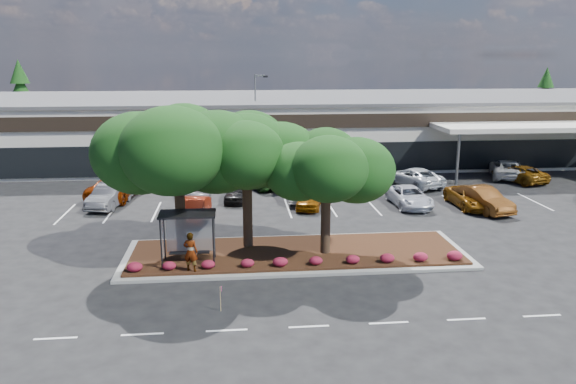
{
  "coord_description": "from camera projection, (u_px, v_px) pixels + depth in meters",
  "views": [
    {
      "loc": [
        -5.18,
        -23.89,
        10.34
      ],
      "look_at": [
        -2.08,
        7.6,
        2.6
      ],
      "focal_mm": 35.0,
      "sensor_mm": 36.0,
      "label": 1
    }
  ],
  "objects": [
    {
      "name": "ground",
      "position": [
        348.0,
        284.0,
        26.05
      ],
      "size": [
        160.0,
        160.0,
        0.0
      ],
      "primitive_type": "plane",
      "color": "black",
      "rests_on": "ground"
    },
    {
      "name": "retail_store",
      "position": [
        284.0,
        126.0,
        58.08
      ],
      "size": [
        80.4,
        25.2,
        6.25
      ],
      "color": "silver",
      "rests_on": "ground"
    },
    {
      "name": "landscape_island",
      "position": [
        296.0,
        253.0,
        29.7
      ],
      "size": [
        18.0,
        6.0,
        0.26
      ],
      "color": "gray",
      "rests_on": "ground"
    },
    {
      "name": "lane_markings",
      "position": [
        314.0,
        220.0,
        36.11
      ],
      "size": [
        33.12,
        20.06,
        0.01
      ],
      "color": "silver",
      "rests_on": "ground"
    },
    {
      "name": "shrub_row",
      "position": [
        301.0,
        261.0,
        27.57
      ],
      "size": [
        17.0,
        0.8,
        0.5
      ],
      "primitive_type": null,
      "color": "maroon",
      "rests_on": "landscape_island"
    },
    {
      "name": "bus_shelter",
      "position": [
        188.0,
        223.0,
        27.64
      ],
      "size": [
        2.75,
        1.55,
        2.59
      ],
      "color": "black",
      "rests_on": "landscape_island"
    },
    {
      "name": "island_tree_west",
      "position": [
        179.0,
        179.0,
        28.64
      ],
      "size": [
        7.2,
        7.2,
        7.89
      ],
      "primitive_type": null,
      "color": "#163912",
      "rests_on": "landscape_island"
    },
    {
      "name": "island_tree_mid",
      "position": [
        247.0,
        180.0,
        29.72
      ],
      "size": [
        6.6,
        6.6,
        7.32
      ],
      "primitive_type": null,
      "color": "#163912",
      "rests_on": "landscape_island"
    },
    {
      "name": "island_tree_east",
      "position": [
        326.0,
        192.0,
        28.74
      ],
      "size": [
        5.8,
        5.8,
        6.5
      ],
      "primitive_type": null,
      "color": "#163912",
      "rests_on": "landscape_island"
    },
    {
      "name": "conifer_north_west",
      "position": [
        22.0,
        101.0,
        66.47
      ],
      "size": [
        4.4,
        4.4,
        10.0
      ],
      "primitive_type": "cone",
      "color": "#163912",
      "rests_on": "ground"
    },
    {
      "name": "conifer_north_east",
      "position": [
        544.0,
        103.0,
        70.76
      ],
      "size": [
        3.96,
        3.96,
        9.0
      ],
      "primitive_type": "cone",
      "color": "#163912",
      "rests_on": "ground"
    },
    {
      "name": "person_waiting",
      "position": [
        191.0,
        252.0,
        26.7
      ],
      "size": [
        0.82,
        0.66,
        1.94
      ],
      "primitive_type": "imported",
      "rotation": [
        0.0,
        0.0,
        2.82
      ],
      "color": "#594C47",
      "rests_on": "landscape_island"
    },
    {
      "name": "light_pole",
      "position": [
        257.0,
        128.0,
        51.89
      ],
      "size": [
        1.39,
        0.83,
        8.67
      ],
      "rotation": [
        0.0,
        0.0,
        -0.39
      ],
      "color": "gray",
      "rests_on": "ground"
    },
    {
      "name": "survey_stake",
      "position": [
        221.0,
        295.0,
        23.13
      ],
      "size": [
        0.07,
        0.14,
        1.09
      ],
      "color": "tan",
      "rests_on": "ground"
    },
    {
      "name": "car_0",
      "position": [
        110.0,
        195.0,
        39.23
      ],
      "size": [
        2.63,
        5.1,
        1.6
      ],
      "primitive_type": "imported",
      "rotation": [
        0.0,
        0.0,
        -0.2
      ],
      "color": "#505157",
      "rests_on": "ground"
    },
    {
      "name": "car_1",
      "position": [
        194.0,
        209.0,
        36.1
      ],
      "size": [
        2.13,
        4.36,
        1.38
      ],
      "primitive_type": "imported",
      "rotation": [
        0.0,
        0.0,
        -0.17
      ],
      "color": "#9A2610",
      "rests_on": "ground"
    },
    {
      "name": "car_2",
      "position": [
        237.0,
        192.0,
        40.73
      ],
      "size": [
        2.11,
        4.11,
        1.34
      ],
      "primitive_type": "imported",
      "rotation": [
        0.0,
        0.0,
        -0.14
      ],
      "color": "black",
      "rests_on": "ground"
    },
    {
      "name": "car_3",
      "position": [
        310.0,
        198.0,
        38.94
      ],
      "size": [
        2.55,
        4.24,
        1.35
      ],
      "primitive_type": "imported",
      "rotation": [
        0.0,
        0.0,
        -0.26
      ],
      "color": "#824405",
      "rests_on": "ground"
    },
    {
      "name": "car_4",
      "position": [
        301.0,
        188.0,
        41.12
      ],
      "size": [
        2.37,
        5.22,
        1.66
      ],
      "primitive_type": "imported",
      "rotation": [
        0.0,
        0.0,
        -0.13
      ],
      "color": "silver",
      "rests_on": "ground"
    },
    {
      "name": "car_5",
      "position": [
        409.0,
        197.0,
        39.36
      ],
      "size": [
        2.44,
        4.99,
        1.36
      ],
      "primitive_type": "imported",
      "rotation": [
        0.0,
        0.0,
        0.04
      ],
      "color": "silver",
      "rests_on": "ground"
    },
    {
      "name": "car_6",
      "position": [
        483.0,
        199.0,
        38.14
      ],
      "size": [
        2.84,
        5.15,
        1.61
      ],
      "primitive_type": "imported",
      "rotation": [
        0.0,
        0.0,
        0.25
      ],
      "color": "brown",
      "rests_on": "ground"
    },
    {
      "name": "car_7",
      "position": [
        471.0,
        197.0,
        39.08
      ],
      "size": [
        2.37,
        5.01,
        1.38
      ],
      "primitive_type": "imported",
      "rotation": [
        0.0,
        0.0,
        0.01
      ],
      "color": "brown",
      "rests_on": "ground"
    },
    {
      "name": "car_9",
      "position": [
        116.0,
        187.0,
        41.46
      ],
      "size": [
        3.84,
        6.49,
        1.69
      ],
      "primitive_type": "imported",
      "rotation": [
        0.0,
        0.0,
        2.96
      ],
      "color": "#7C2503",
      "rests_on": "ground"
    },
    {
      "name": "car_10",
      "position": [
        198.0,
        185.0,
        42.32
      ],
      "size": [
        1.86,
        4.91,
        1.6
      ],
      "primitive_type": "imported",
      "rotation": [
        0.0,
        0.0,
        3.18
      ],
      "color": "#5C5A61",
      "rests_on": "ground"
    },
    {
      "name": "car_12",
      "position": [
        262.0,
        178.0,
        45.14
      ],
      "size": [
        4.48,
        5.95,
        1.5
      ],
      "primitive_type": "imported",
      "rotation": [
        0.0,
        0.0,
        3.56
      ],
      "color": "#1D4718",
      "rests_on": "ground"
    },
    {
      "name": "car_13",
      "position": [
        351.0,
        172.0,
        46.83
      ],
      "size": [
        2.37,
        5.05,
        1.67
      ],
      "primitive_type": "imported",
      "rotation": [
        0.0,
        0.0,
        3.22
      ],
      "color": "slate",
      "rests_on": "ground"
    },
    {
      "name": "car_15",
      "position": [
        414.0,
        177.0,
        45.3
      ],
      "size": [
        4.27,
        6.0,
        1.52
      ],
      "primitive_type": "imported",
      "rotation": [
        0.0,
        0.0,
        3.5
      ],
      "color": "#B6BCC3",
      "rests_on": "ground"
    },
    {
      "name": "car_16",
      "position": [
        519.0,
        174.0,
        46.92
      ],
      "size": [
        3.6,
        5.46,
        1.39
      ],
      "primitive_type": "imported",
      "rotation": [
        0.0,
        0.0,
        3.42
      ],
      "color": "brown",
      "rests_on": "ground"
    },
    {
      "name": "car_17",
      "position": [
        507.0,
        169.0,
        48.4
      ],
      "size": [
        4.36,
        6.16,
        1.56
      ],
      "primitive_type": "imported",
      "rotation": [
        0.0,
        0.0,
        2.79
      ],
      "color": "silver",
      "rests_on": "ground"
    }
  ]
}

